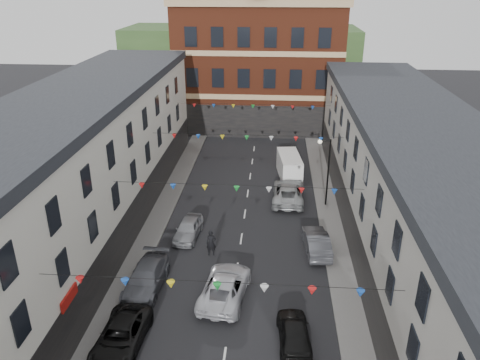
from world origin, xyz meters
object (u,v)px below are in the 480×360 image
(car_left_c, at_px, (121,337))
(car_left_e, at_px, (188,229))
(car_left_d, at_px, (146,278))
(car_right_d, at_px, (294,333))
(moving_car, at_px, (225,286))
(car_right_e, at_px, (316,242))
(street_lamp, at_px, (326,164))
(white_van, at_px, (289,166))
(car_right_f, at_px, (288,192))
(pedestrian, at_px, (211,243))

(car_left_c, height_order, car_left_e, car_left_e)
(car_left_c, bearing_deg, car_left_d, 92.12)
(car_left_c, height_order, car_right_d, car_right_d)
(moving_car, bearing_deg, car_right_e, -129.18)
(car_right_e, bearing_deg, street_lamp, -103.84)
(car_left_e, bearing_deg, car_left_d, -97.92)
(street_lamp, xyz_separation_m, car_right_d, (-2.95, -16.64, -3.20))
(street_lamp, relative_size, white_van, 1.21)
(white_van, bearing_deg, car_left_e, -129.42)
(car_left_e, bearing_deg, moving_car, -58.16)
(street_lamp, xyz_separation_m, car_left_d, (-12.05, -12.48, -3.15))
(car_left_d, relative_size, car_right_d, 1.25)
(car_left_e, xyz_separation_m, car_right_f, (7.59, 6.82, 0.10))
(car_right_e, relative_size, moving_car, 0.83)
(car_right_e, height_order, moving_car, moving_car)
(car_left_c, height_order, pedestrian, pedestrian)
(street_lamp, distance_m, moving_car, 15.07)
(car_right_d, bearing_deg, car_left_c, 1.74)
(moving_car, bearing_deg, street_lamp, -111.47)
(car_left_c, xyz_separation_m, car_right_e, (10.94, 10.32, 0.06))
(moving_car, distance_m, pedestrian, 4.86)
(car_right_d, height_order, moving_car, moving_car)
(car_right_f, bearing_deg, car_left_d, 57.44)
(car_right_e, bearing_deg, car_left_d, 20.30)
(moving_car, distance_m, white_van, 19.71)
(white_van, bearing_deg, moving_car, -109.52)
(car_left_e, relative_size, white_van, 0.82)
(car_left_c, distance_m, pedestrian, 9.93)
(car_right_d, height_order, car_right_e, car_right_e)
(car_right_e, height_order, car_right_f, car_right_f)
(pedestrian, bearing_deg, street_lamp, 37.76)
(car_right_d, distance_m, pedestrian, 9.99)
(car_right_f, relative_size, pedestrian, 3.05)
(car_right_d, distance_m, car_right_e, 9.55)
(street_lamp, height_order, white_van, street_lamp)
(car_right_d, bearing_deg, moving_car, -46.33)
(street_lamp, relative_size, moving_car, 1.09)
(car_left_c, xyz_separation_m, car_left_e, (1.51, 11.61, 0.01))
(street_lamp, distance_m, car_right_f, 4.36)
(street_lamp, distance_m, car_left_c, 21.56)
(car_left_e, bearing_deg, street_lamp, 34.64)
(car_right_f, height_order, moving_car, car_right_f)
(white_van, bearing_deg, car_right_e, -90.06)
(moving_car, height_order, white_van, white_van)
(car_left_d, height_order, white_van, white_van)
(car_left_c, height_order, car_right_e, car_right_e)
(street_lamp, distance_m, pedestrian, 12.25)
(car_right_e, xyz_separation_m, moving_car, (-5.92, -5.68, 0.01))
(car_right_e, bearing_deg, moving_car, 38.62)
(car_left_d, relative_size, white_van, 1.05)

